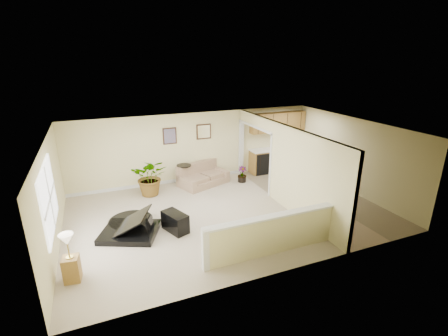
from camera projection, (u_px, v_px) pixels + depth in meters
name	position (u px, v px, depth m)	size (l,w,h in m)	color
floor	(228.00, 213.00, 9.59)	(9.00, 9.00, 0.00)	tan
back_wall	(196.00, 147.00, 11.81)	(9.00, 0.04, 2.50)	beige
front_wall	(286.00, 220.00, 6.56)	(9.00, 0.04, 2.50)	beige
left_wall	(51.00, 198.00, 7.57)	(0.04, 6.00, 2.50)	beige
right_wall	(352.00, 155.00, 10.80)	(0.04, 6.00, 2.50)	beige
ceiling	(228.00, 130.00, 8.77)	(9.00, 6.00, 0.04)	white
kitchen_vinyl	(315.00, 196.00, 10.72)	(2.70, 6.00, 0.01)	tan
interior_partition	(278.00, 164.00, 10.06)	(0.18, 5.99, 2.50)	beige
pony_half_wall	(270.00, 234.00, 7.44)	(3.42, 0.22, 1.00)	beige
left_window	(48.00, 198.00, 7.07)	(0.05, 2.15, 1.45)	white
wall_art_left	(170.00, 136.00, 11.27)	(0.48, 0.04, 0.58)	#382114
wall_mirror	(204.00, 132.00, 11.71)	(0.55, 0.04, 0.55)	#382114
kitchen_cabinets	(275.00, 150.00, 12.84)	(2.36, 0.65, 2.33)	olive
piano	(126.00, 213.00, 8.35)	(1.99, 1.95, 1.32)	black
piano_bench	(175.00, 222.00, 8.53)	(0.39, 0.76, 0.51)	black
loveseat	(203.00, 174.00, 11.65)	(2.03, 1.52, 0.98)	#A28267
accent_table	(184.00, 172.00, 11.49)	(0.52, 0.52, 0.75)	black
palm_plant	(151.00, 177.00, 10.64)	(1.42, 1.33, 1.28)	black
small_plant	(242.00, 175.00, 11.86)	(0.37, 0.37, 0.59)	black
lamp_stand	(70.00, 261.00, 6.57)	(0.35, 0.35, 1.08)	olive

